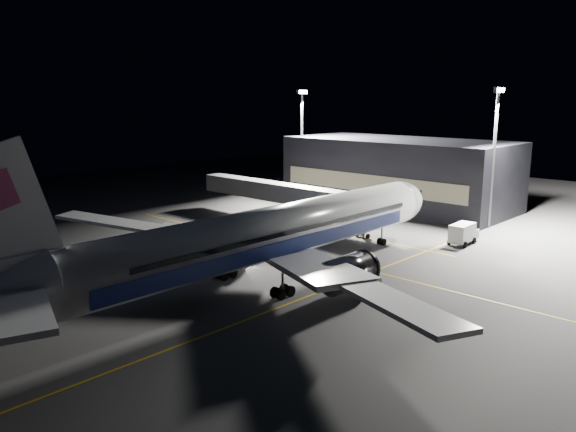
# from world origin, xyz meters

# --- Properties ---
(ground) EXTENTS (200.00, 200.00, 0.00)m
(ground) POSITION_xyz_m (0.00, 0.00, 0.00)
(ground) COLOR #4C4C4F
(ground) RESTS_ON ground
(guide_line_main) EXTENTS (0.25, 80.00, 0.01)m
(guide_line_main) POSITION_xyz_m (10.00, 0.00, 0.01)
(guide_line_main) COLOR gold
(guide_line_main) RESTS_ON ground
(guide_line_cross) EXTENTS (70.00, 0.25, 0.01)m
(guide_line_cross) POSITION_xyz_m (0.00, -6.00, 0.01)
(guide_line_cross) COLOR gold
(guide_line_cross) RESTS_ON ground
(guide_line_side) EXTENTS (0.25, 40.00, 0.01)m
(guide_line_side) POSITION_xyz_m (22.00, 10.00, 0.01)
(guide_line_side) COLOR gold
(guide_line_side) RESTS_ON ground
(airliner) EXTENTS (61.48, 54.22, 16.64)m
(airliner) POSITION_xyz_m (-1.08, 0.00, 5.16)
(airliner) COLOR silver
(airliner) RESTS_ON ground
(terminal) EXTENTS (18.12, 40.00, 12.00)m
(terminal) POSITION_xyz_m (45.98, 14.00, 6.00)
(terminal) COLOR black
(terminal) RESTS_ON ground
(jet_bridge) EXTENTS (3.60, 34.40, 6.30)m
(jet_bridge) POSITION_xyz_m (22.00, 18.06, 4.58)
(jet_bridge) COLOR #B2B2B7
(jet_bridge) RESTS_ON ground
(floodlight_mast_north) EXTENTS (2.40, 0.68, 20.70)m
(floodlight_mast_north) POSITION_xyz_m (40.00, 31.99, 12.37)
(floodlight_mast_north) COLOR #59595E
(floodlight_mast_north) RESTS_ON ground
(floodlight_mast_south) EXTENTS (2.40, 0.67, 20.70)m
(floodlight_mast_south) POSITION_xyz_m (40.00, -6.01, 12.37)
(floodlight_mast_south) COLOR #59595E
(floodlight_mast_south) RESTS_ON ground
(service_truck) EXTENTS (5.61, 2.70, 2.81)m
(service_truck) POSITION_xyz_m (28.59, -7.61, 1.50)
(service_truck) COLOR silver
(service_truck) RESTS_ON ground
(baggage_tug) EXTENTS (2.44, 2.04, 1.66)m
(baggage_tug) POSITION_xyz_m (1.85, 8.04, 0.77)
(baggage_tug) COLOR black
(baggage_tug) RESTS_ON ground
(safety_cone_a) EXTENTS (0.36, 0.36, 0.54)m
(safety_cone_a) POSITION_xyz_m (-4.22, 4.96, 0.27)
(safety_cone_a) COLOR #DD4B09
(safety_cone_a) RESTS_ON ground
(safety_cone_b) EXTENTS (0.38, 0.38, 0.56)m
(safety_cone_b) POSITION_xyz_m (-1.36, 9.23, 0.28)
(safety_cone_b) COLOR #DD4B09
(safety_cone_b) RESTS_ON ground
(safety_cone_c) EXTENTS (0.36, 0.36, 0.53)m
(safety_cone_c) POSITION_xyz_m (3.34, 5.74, 0.27)
(safety_cone_c) COLOR #DD4B09
(safety_cone_c) RESTS_ON ground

